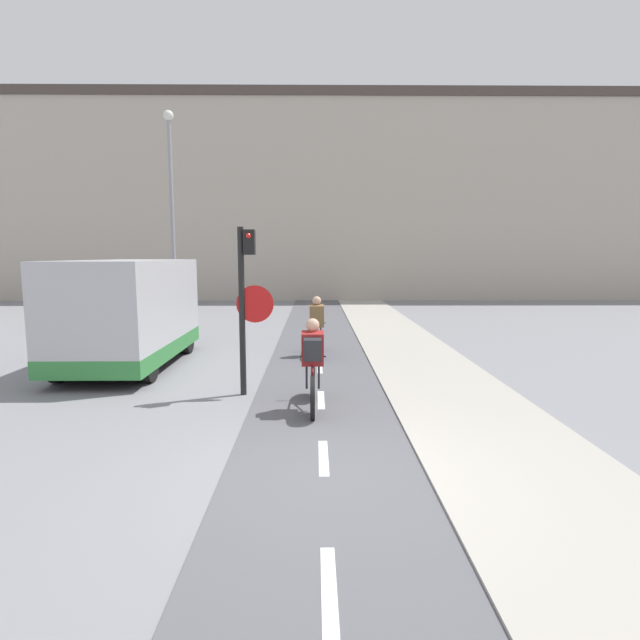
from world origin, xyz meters
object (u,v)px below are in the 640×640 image
at_px(cyclist_near, 313,367).
at_px(van, 129,314).
at_px(cyclist_far, 317,329).
at_px(traffic_light_pole, 246,292).
at_px(street_lamp_far, 171,198).

distance_m(cyclist_near, van, 5.38).
xyz_separation_m(cyclist_near, cyclist_far, (0.08, 4.44, -0.05)).
relative_size(traffic_light_pole, cyclist_far, 1.74).
distance_m(traffic_light_pole, street_lamp_far, 10.36).
bearing_deg(cyclist_near, street_lamp_far, 116.46).
relative_size(traffic_light_pole, cyclist_near, 1.70).
bearing_deg(cyclist_near, cyclist_far, 88.92).
bearing_deg(street_lamp_far, cyclist_near, -63.54).
bearing_deg(cyclist_far, street_lamp_far, 131.98).
bearing_deg(cyclist_near, traffic_light_pole, 142.55).
height_order(street_lamp_far, cyclist_far, street_lamp_far).
distance_m(traffic_light_pole, van, 3.92).
bearing_deg(traffic_light_pole, van, 141.29).
distance_m(street_lamp_far, van, 7.65).
bearing_deg(van, cyclist_near, -38.36).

